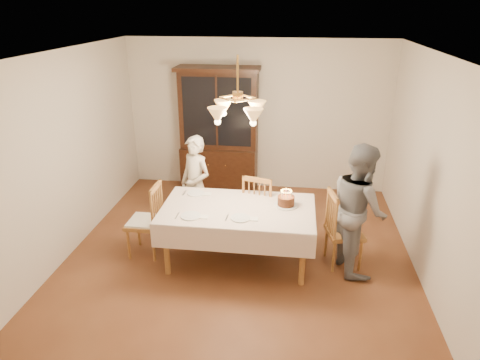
# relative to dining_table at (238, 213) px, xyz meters

# --- Properties ---
(ground) EXTENTS (5.00, 5.00, 0.00)m
(ground) POSITION_rel_dining_table_xyz_m (0.00, 0.00, -0.68)
(ground) COLOR #5A2F19
(ground) RESTS_ON ground
(room_shell) EXTENTS (5.00, 5.00, 5.00)m
(room_shell) POSITION_rel_dining_table_xyz_m (0.00, 0.00, 0.90)
(room_shell) COLOR white
(room_shell) RESTS_ON ground
(dining_table) EXTENTS (1.90, 1.10, 0.76)m
(dining_table) POSITION_rel_dining_table_xyz_m (0.00, 0.00, 0.00)
(dining_table) COLOR #915C2A
(dining_table) RESTS_ON ground
(china_hutch) EXTENTS (1.38, 0.54, 2.16)m
(china_hutch) POSITION_rel_dining_table_xyz_m (-0.63, 2.25, 0.36)
(china_hutch) COLOR black
(china_hutch) RESTS_ON ground
(chair_far_side) EXTENTS (0.53, 0.51, 1.00)m
(chair_far_side) POSITION_rel_dining_table_xyz_m (0.24, 0.60, -0.24)
(chair_far_side) COLOR #915C2A
(chair_far_side) RESTS_ON ground
(chair_left_end) EXTENTS (0.43, 0.45, 1.00)m
(chair_left_end) POSITION_rel_dining_table_xyz_m (-1.23, 0.01, -0.23)
(chair_left_end) COLOR #915C2A
(chair_left_end) RESTS_ON ground
(chair_right_end) EXTENTS (0.50, 0.52, 1.00)m
(chair_right_end) POSITION_rel_dining_table_xyz_m (1.33, 0.10, -0.24)
(chair_right_end) COLOR #915C2A
(chair_right_end) RESTS_ON ground
(elderly_woman) EXTENTS (0.62, 0.57, 1.43)m
(elderly_woman) POSITION_rel_dining_table_xyz_m (-0.71, 0.74, 0.03)
(elderly_woman) COLOR beige
(elderly_woman) RESTS_ON ground
(adult_in_grey) EXTENTS (0.80, 0.92, 1.63)m
(adult_in_grey) POSITION_rel_dining_table_xyz_m (1.47, 0.06, 0.13)
(adult_in_grey) COLOR slate
(adult_in_grey) RESTS_ON ground
(birthday_cake) EXTENTS (0.30, 0.30, 0.21)m
(birthday_cake) POSITION_rel_dining_table_xyz_m (0.59, 0.14, 0.14)
(birthday_cake) COLOR white
(birthday_cake) RESTS_ON dining_table
(place_setting_near_left) EXTENTS (0.39, 0.24, 0.02)m
(place_setting_near_left) POSITION_rel_dining_table_xyz_m (-0.51, -0.31, 0.08)
(place_setting_near_left) COLOR white
(place_setting_near_left) RESTS_ON dining_table
(place_setting_near_right) EXTENTS (0.38, 0.23, 0.02)m
(place_setting_near_right) POSITION_rel_dining_table_xyz_m (0.08, -0.28, 0.08)
(place_setting_near_right) COLOR white
(place_setting_near_right) RESTS_ON dining_table
(place_setting_far_left) EXTENTS (0.37, 0.23, 0.02)m
(place_setting_far_left) POSITION_rel_dining_table_xyz_m (-0.60, 0.34, 0.08)
(place_setting_far_left) COLOR white
(place_setting_far_left) RESTS_ON dining_table
(chandelier) EXTENTS (0.62, 0.62, 0.73)m
(chandelier) POSITION_rel_dining_table_xyz_m (-0.00, -0.00, 1.29)
(chandelier) COLOR #BF8C3F
(chandelier) RESTS_ON ground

